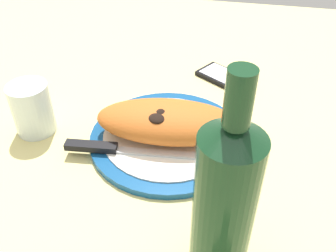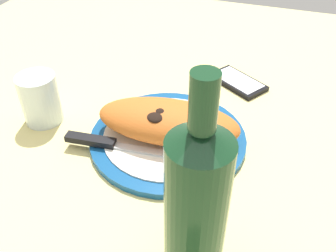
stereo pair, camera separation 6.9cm
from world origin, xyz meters
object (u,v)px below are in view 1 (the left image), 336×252
(fork, at_px, (159,111))
(calzone, at_px, (167,122))
(knife, at_px, (111,148))
(smartphone, at_px, (225,78))
(water_glass, at_px, (33,112))
(plate, at_px, (168,138))
(wine_bottle, at_px, (224,202))

(fork, bearing_deg, calzone, 113.89)
(knife, height_order, smartphone, knife)
(water_glass, bearing_deg, fork, -159.79)
(knife, bearing_deg, plate, -144.81)
(wine_bottle, bearing_deg, smartphone, -86.66)
(plate, relative_size, smartphone, 2.02)
(calzone, height_order, knife, calzone)
(fork, xyz_separation_m, wine_bottle, (-0.15, 0.30, 0.11))
(plate, xyz_separation_m, wine_bottle, (-0.11, 0.24, 0.12))
(calzone, relative_size, wine_bottle, 0.90)
(smartphone, bearing_deg, plate, 70.32)
(calzone, height_order, fork, calzone)
(calzone, bearing_deg, plate, -108.97)
(smartphone, distance_m, wine_bottle, 0.49)
(plate, relative_size, wine_bottle, 0.97)
(wine_bottle, bearing_deg, calzone, -63.47)
(knife, distance_m, wine_bottle, 0.29)
(knife, distance_m, water_glass, 0.17)
(fork, relative_size, smartphone, 1.11)
(wine_bottle, bearing_deg, knife, -40.18)
(calzone, height_order, water_glass, water_glass)
(calzone, bearing_deg, fork, -66.11)
(water_glass, distance_m, wine_bottle, 0.44)
(plate, xyz_separation_m, calzone, (0.00, 0.00, 0.04))
(plate, bearing_deg, wine_bottle, 115.86)
(calzone, xyz_separation_m, fork, (0.03, -0.07, -0.03))
(water_glass, height_order, wine_bottle, wine_bottle)
(wine_bottle, bearing_deg, water_glass, -30.51)
(plate, height_order, smartphone, plate)
(fork, bearing_deg, water_glass, 20.21)
(plate, distance_m, calzone, 0.04)
(fork, distance_m, smartphone, 0.21)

